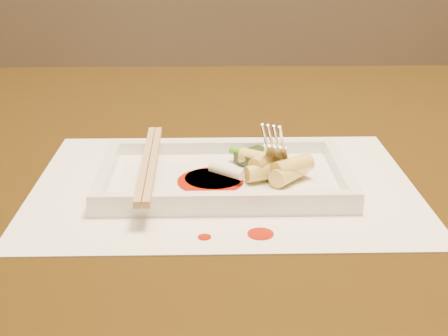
{
  "coord_description": "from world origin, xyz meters",
  "views": [
    {
      "loc": [
        0.05,
        -0.73,
        1.01
      ],
      "look_at": [
        0.06,
        -0.13,
        0.77
      ],
      "focal_mm": 50.0,
      "sensor_mm": 36.0,
      "label": 1
    }
  ],
  "objects_px": {
    "placemat": "(224,184)",
    "fork": "(291,104)",
    "table": "(176,218)",
    "chopstick_a": "(146,162)",
    "plate_base": "(224,180)"
  },
  "relations": [
    {
      "from": "placemat",
      "to": "plate_base",
      "type": "height_order",
      "value": "plate_base"
    },
    {
      "from": "fork",
      "to": "chopstick_a",
      "type": "bearing_deg",
      "value": -173.25
    },
    {
      "from": "table",
      "to": "fork",
      "type": "bearing_deg",
      "value": -39.63
    },
    {
      "from": "fork",
      "to": "placemat",
      "type": "bearing_deg",
      "value": -165.58
    },
    {
      "from": "placemat",
      "to": "fork",
      "type": "distance_m",
      "value": 0.11
    },
    {
      "from": "table",
      "to": "fork",
      "type": "height_order",
      "value": "fork"
    },
    {
      "from": "table",
      "to": "placemat",
      "type": "distance_m",
      "value": 0.17
    },
    {
      "from": "placemat",
      "to": "plate_base",
      "type": "relative_size",
      "value": 1.54
    },
    {
      "from": "chopstick_a",
      "to": "fork",
      "type": "xyz_separation_m",
      "value": [
        0.15,
        0.02,
        0.06
      ]
    },
    {
      "from": "placemat",
      "to": "chopstick_a",
      "type": "bearing_deg",
      "value": 180.0
    },
    {
      "from": "table",
      "to": "plate_base",
      "type": "relative_size",
      "value": 5.38
    },
    {
      "from": "chopstick_a",
      "to": "fork",
      "type": "relative_size",
      "value": 1.52
    },
    {
      "from": "fork",
      "to": "plate_base",
      "type": "bearing_deg",
      "value": -165.58
    },
    {
      "from": "placemat",
      "to": "fork",
      "type": "relative_size",
      "value": 2.86
    },
    {
      "from": "table",
      "to": "chopstick_a",
      "type": "height_order",
      "value": "chopstick_a"
    }
  ]
}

